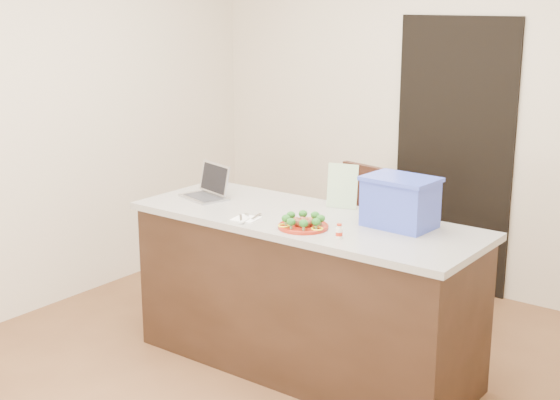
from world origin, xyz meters
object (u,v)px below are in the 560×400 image
Objects in this scene: island at (305,293)px; blue_box at (400,202)px; yogurt_bottle at (339,232)px; laptop at (209,188)px; napkin at (246,219)px; plate at (303,226)px; chair at (359,234)px.

island is 0.80m from blue_box.
yogurt_bottle is 0.42m from blue_box.
blue_box is at bearing 21.86° from laptop.
island is 0.90m from laptop.
yogurt_bottle is at bearing 1.08° from napkin.
plate is 2.03× the size of napkin.
plate is 0.26× the size of chair.
chair is (0.10, 1.07, -0.34)m from napkin.
yogurt_bottle is 1.14m from laptop.
chair is at bearing 115.64° from yogurt_bottle.
laptop reaches higher than island.
island is 5.23× the size of blue_box.
blue_box is at bearing 40.18° from plate.
blue_box reaches higher than yogurt_bottle.
plate is 0.82× the size of laptop.
yogurt_bottle is at bearing -53.40° from chair.
napkin is at bearing -171.84° from plate.
island is 7.54× the size of plate.
island is at bearing 148.39° from yogurt_bottle.
chair is (-0.26, 1.02, -0.34)m from plate.
chair reaches higher than plate.
yogurt_bottle is (0.25, -0.04, 0.02)m from plate.
island is at bearing 45.03° from napkin.
plate is 0.36m from napkin.
plate is at bearing -64.98° from chair.
blue_box reaches higher than laptop.
blue_box is (0.52, 0.15, 0.60)m from island.
blue_box is 0.38× the size of chair.
island is 2.00× the size of chair.
laptop is 1.09m from chair.
yogurt_bottle is (0.61, 0.01, 0.03)m from napkin.
napkin reaches higher than island.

